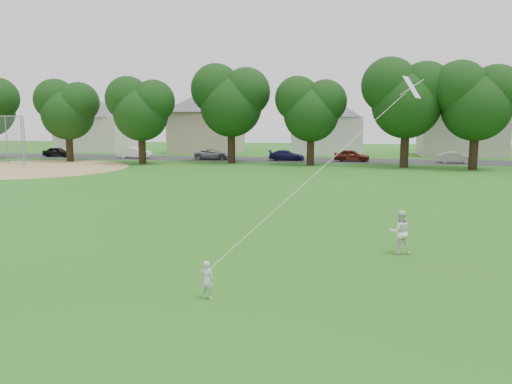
% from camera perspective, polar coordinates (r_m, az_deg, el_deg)
% --- Properties ---
extents(ground, '(160.00, 160.00, 0.00)m').
position_cam_1_polar(ground, '(13.58, -2.17, -10.85)').
color(ground, '#285713').
rests_on(ground, ground).
extents(street, '(90.00, 7.00, 0.01)m').
position_cam_1_polar(street, '(54.76, 7.70, 3.61)').
color(street, '#2D2D30').
rests_on(street, ground).
extents(dirt_infield, '(18.00, 18.00, 0.02)m').
position_cam_1_polar(dirt_infield, '(49.94, -24.68, 2.48)').
color(dirt_infield, '#9E7F51').
rests_on(dirt_infield, ground).
extents(toddler, '(0.37, 0.26, 0.98)m').
position_cam_1_polar(toddler, '(12.69, -5.64, -9.96)').
color(toddler, silver).
rests_on(toddler, ground).
extents(older_boy, '(0.81, 0.68, 1.47)m').
position_cam_1_polar(older_boy, '(17.32, 16.13, -4.42)').
color(older_boy, white).
rests_on(older_boy, ground).
extents(kite, '(3.16, 4.11, 10.28)m').
position_cam_1_polar(kite, '(15.21, 8.14, 3.27)').
color(kite, white).
rests_on(kite, ground).
extents(baseball_backstop, '(10.19, 4.72, 4.73)m').
position_cam_1_polar(baseball_backstop, '(55.57, -27.06, 5.28)').
color(baseball_backstop, gray).
rests_on(baseball_backstop, ground).
extents(tree_row, '(83.93, 8.64, 11.12)m').
position_cam_1_polar(tree_row, '(48.14, 12.55, 10.57)').
color(tree_row, black).
rests_on(tree_row, ground).
extents(parked_cars, '(48.02, 2.30, 1.26)m').
position_cam_1_polar(parked_cars, '(54.95, -1.84, 4.32)').
color(parked_cars, black).
rests_on(parked_cars, ground).
extents(house_row, '(76.37, 13.83, 10.15)m').
position_cam_1_polar(house_row, '(64.56, 8.35, 8.54)').
color(house_row, silver).
rests_on(house_row, ground).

